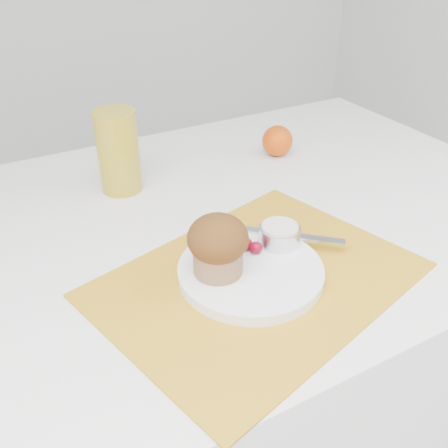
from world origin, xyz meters
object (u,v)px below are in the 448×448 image
orange (277,141)px  muffin (218,245)px  juice_glass (118,152)px  plate (251,271)px  table (225,357)px

orange → muffin: bearing=-134.6°
orange → muffin: size_ratio=0.74×
orange → juice_glass: 0.35m
orange → muffin: muffin is taller
juice_glass → muffin: 0.34m
juice_glass → muffin: bearing=-85.7°
plate → muffin: bearing=163.1°
orange → juice_glass: juice_glass is taller
table → muffin: size_ratio=13.34×
table → juice_glass: size_ratio=7.66×
plate → orange: bearing=50.9°
muffin → orange: bearing=45.4°
muffin → plate: bearing=-16.9°
plate → juice_glass: size_ratio=1.36×
muffin → table: bearing=58.1°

